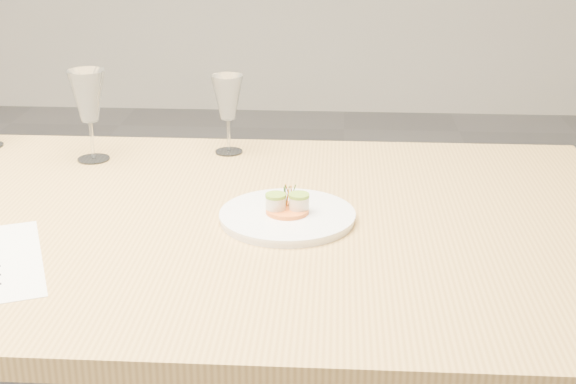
# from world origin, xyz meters

# --- Properties ---
(dining_table) EXTENTS (2.40, 1.00, 0.75)m
(dining_table) POSITION_xyz_m (0.00, 0.00, 0.68)
(dining_table) COLOR tan
(dining_table) RESTS_ON ground
(dinner_plate) EXTENTS (0.26, 0.26, 0.07)m
(dinner_plate) POSITION_xyz_m (0.53, -0.01, 0.76)
(dinner_plate) COLOR white
(dinner_plate) RESTS_ON dining_table
(wine_glass_3) EXTENTS (0.08, 0.08, 0.21)m
(wine_glass_3) POSITION_xyz_m (0.06, 0.32, 0.90)
(wine_glass_3) COLOR white
(wine_glass_3) RESTS_ON dining_table
(wine_glass_4) EXTENTS (0.07, 0.07, 0.19)m
(wine_glass_4) POSITION_xyz_m (0.37, 0.39, 0.88)
(wine_glass_4) COLOR white
(wine_glass_4) RESTS_ON dining_table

